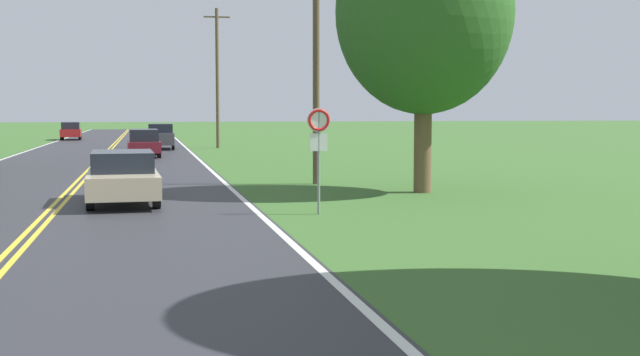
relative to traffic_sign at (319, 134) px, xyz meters
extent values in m
cylinder|color=gray|center=(0.00, 0.02, -0.70)|extent=(0.07, 0.07, 2.61)
cylinder|color=white|center=(0.00, 0.00, 0.35)|extent=(0.60, 0.02, 0.60)
torus|color=red|center=(0.00, -0.01, 0.35)|extent=(0.55, 0.07, 0.55)
cube|color=white|center=(0.00, 0.00, -0.20)|extent=(0.44, 0.02, 0.44)
cylinder|color=brown|center=(1.67, 8.19, 2.13)|extent=(0.24, 0.24, 8.27)
cylinder|color=brown|center=(0.73, 37.02, 2.84)|extent=(0.24, 0.24, 9.69)
cube|color=brown|center=(0.73, 37.02, 7.09)|extent=(1.80, 0.12, 0.10)
cylinder|color=brown|center=(4.36, 4.61, -0.35)|extent=(0.56, 0.56, 3.31)
ellipsoid|color=#2D5B23|center=(4.36, 4.61, 3.66)|extent=(5.56, 5.56, 6.39)
cylinder|color=black|center=(-3.96, 2.00, -1.67)|extent=(0.22, 0.68, 0.67)
cylinder|color=black|center=(-5.65, 1.94, -1.67)|extent=(0.22, 0.68, 0.67)
cylinder|color=black|center=(-4.07, 5.00, -1.67)|extent=(0.22, 0.68, 0.67)
cylinder|color=black|center=(-5.76, 4.94, -1.67)|extent=(0.22, 0.68, 0.67)
cube|color=#C1B28E|center=(-4.86, 3.47, -1.40)|extent=(2.07, 4.91, 0.60)
cube|color=#1E232D|center=(-4.87, 3.66, -0.83)|extent=(1.76, 2.72, 0.56)
cylinder|color=black|center=(-3.52, 25.51, -1.68)|extent=(0.22, 0.66, 0.66)
cylinder|color=black|center=(-5.08, 25.46, -1.68)|extent=(0.22, 0.66, 0.66)
cylinder|color=black|center=(-3.61, 28.47, -1.68)|extent=(0.22, 0.66, 0.66)
cylinder|color=black|center=(-5.18, 28.42, -1.68)|extent=(0.22, 0.66, 0.66)
cube|color=maroon|center=(-4.35, 26.96, -1.41)|extent=(1.92, 4.82, 0.60)
cube|color=#1E232D|center=(-4.35, 26.96, -0.78)|extent=(1.66, 3.39, 0.67)
cylinder|color=black|center=(-2.46, 34.52, -1.62)|extent=(0.23, 0.77, 0.77)
cylinder|color=black|center=(-4.05, 34.57, -1.62)|extent=(0.23, 0.77, 0.77)
cylinder|color=black|center=(-2.36, 37.51, -1.62)|extent=(0.23, 0.77, 0.77)
cylinder|color=black|center=(-3.95, 37.56, -1.62)|extent=(0.23, 0.77, 0.77)
cube|color=#47474C|center=(-3.20, 36.04, -1.26)|extent=(1.95, 4.88, 0.79)
cube|color=#1E232D|center=(-3.20, 36.04, -0.57)|extent=(1.69, 3.43, 0.60)
cylinder|color=black|center=(-11.65, 57.14, -1.66)|extent=(0.23, 0.70, 0.70)
cylinder|color=black|center=(-10.10, 57.21, -1.66)|extent=(0.23, 0.70, 0.70)
cylinder|color=black|center=(-11.53, 54.53, -1.66)|extent=(0.23, 0.70, 0.70)
cylinder|color=black|center=(-9.98, 54.61, -1.66)|extent=(0.23, 0.70, 0.70)
cube|color=#A81E1E|center=(-10.81, 55.87, -1.36)|extent=(1.95, 4.29, 0.67)
cube|color=#1E232D|center=(-10.81, 55.87, -0.72)|extent=(1.68, 3.02, 0.62)
camera|label=1|loc=(-4.20, -19.47, 0.57)|focal=45.00mm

